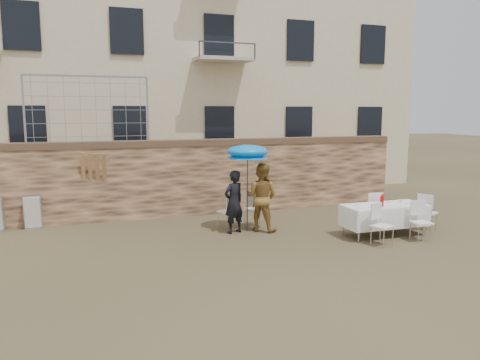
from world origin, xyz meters
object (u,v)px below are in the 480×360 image
object	(u,v)px
banquet_table	(385,206)
table_chair_back	(372,209)
soda_bottle	(382,201)
table_chair_front_left	(382,225)
man_suit	(234,202)
couple_chair_left	(227,210)
chair_stack_right	(33,211)
umbrella	(247,154)
couple_chair_right	(252,208)
table_chair_front_right	(422,221)
table_chair_side	(427,212)
woman_dress	(262,197)

from	to	relation	value
banquet_table	table_chair_back	bearing A→B (deg)	75.96
soda_bottle	table_chair_front_left	bearing A→B (deg)	-123.69
man_suit	soda_bottle	bearing A→B (deg)	131.48
couple_chair_left	chair_stack_right	size ratio (longest dim) A/B	1.04
umbrella	table_chair_back	distance (m)	3.67
man_suit	table_chair_back	distance (m)	3.73
couple_chair_right	table_chair_front_right	xyz separation A→B (m)	(3.27, -2.73, 0.00)
banquet_table	soda_bottle	size ratio (longest dim) A/B	8.08
banquet_table	table_chair_side	bearing A→B (deg)	4.09
man_suit	table_chair_front_right	xyz separation A→B (m)	(3.97, -2.18, -0.32)
man_suit	couple_chair_right	world-z (taller)	man_suit
couple_chair_left	table_chair_front_right	world-z (taller)	same
man_suit	table_chair_side	distance (m)	5.06
table_chair_front_left	table_chair_side	distance (m)	2.17
table_chair_side	couple_chair_left	bearing A→B (deg)	41.61
umbrella	table_chair_back	world-z (taller)	umbrella
woman_dress	soda_bottle	size ratio (longest dim) A/B	6.77
woman_dress	umbrella	xyz separation A→B (m)	(-0.35, 0.10, 1.11)
table_chair_front_left	banquet_table	bearing A→B (deg)	31.28
couple_chair_right	table_chair_side	distance (m)	4.57
woman_dress	banquet_table	distance (m)	3.07
table_chair_front_right	chair_stack_right	world-z (taller)	table_chair_front_right
soda_bottle	umbrella	bearing A→B (deg)	149.66
soda_bottle	table_chair_front_right	xyz separation A→B (m)	(0.70, -0.60, -0.43)
couple_chair_right	table_chair_back	size ratio (longest dim) A/B	1.00
umbrella	table_chair_side	world-z (taller)	umbrella
couple_chair_right	banquet_table	distance (m)	3.41
man_suit	woman_dress	bearing A→B (deg)	157.26
umbrella	soda_bottle	xyz separation A→B (m)	(2.87, -1.68, -1.09)
couple_chair_right	soda_bottle	world-z (taller)	soda_bottle
man_suit	chair_stack_right	bearing A→B (deg)	-47.58
banquet_table	table_chair_side	distance (m)	1.43
soda_bottle	couple_chair_right	bearing A→B (deg)	140.34
table_chair_front_left	soda_bottle	bearing A→B (deg)	36.25
soda_bottle	man_suit	bearing A→B (deg)	154.22
woman_dress	banquet_table	xyz separation A→B (m)	(2.72, -1.43, -0.15)
woman_dress	table_chair_front_left	xyz separation A→B (m)	(2.12, -2.18, -0.40)
table_chair_front_right	banquet_table	bearing A→B (deg)	130.19
table_chair_front_left	table_chair_front_right	world-z (taller)	same
table_chair_back	chair_stack_right	size ratio (longest dim) A/B	1.04
soda_bottle	chair_stack_right	world-z (taller)	soda_bottle
umbrella	chair_stack_right	bearing A→B (deg)	157.78
man_suit	couple_chair_right	xyz separation A→B (m)	(0.70, 0.55, -0.32)
chair_stack_right	couple_chair_right	bearing A→B (deg)	-16.97
couple_chair_left	banquet_table	size ratio (longest dim) A/B	0.46
umbrella	table_chair_back	bearing A→B (deg)	-12.56
couple_chair_left	banquet_table	xyz separation A→B (m)	(3.47, -1.98, 0.25)
woman_dress	banquet_table	size ratio (longest dim) A/B	0.84
banquet_table	table_chair_side	world-z (taller)	table_chair_side
umbrella	table_chair_side	bearing A→B (deg)	-17.73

